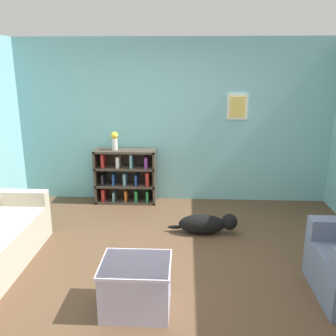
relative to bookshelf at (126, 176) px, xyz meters
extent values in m
plane|color=brown|center=(0.77, -2.04, -0.43)|extent=(14.00, 14.00, 0.00)
cube|color=#7AB7BC|center=(0.77, 0.21, 0.87)|extent=(5.60, 0.10, 2.60)
cube|color=silver|center=(1.77, 0.15, 1.12)|extent=(0.32, 0.02, 0.40)
cube|color=#DBBC56|center=(1.77, 0.14, 1.12)|extent=(0.24, 0.01, 0.32)
cube|color=#B7AD99|center=(-1.22, -1.32, 0.10)|extent=(0.82, 0.16, 0.19)
cube|color=#42382D|center=(-0.47, -0.02, 0.01)|extent=(0.04, 0.32, 0.88)
cube|color=#42382D|center=(0.47, -0.02, 0.01)|extent=(0.04, 0.32, 0.88)
cube|color=#42382D|center=(0.00, 0.13, 0.01)|extent=(0.98, 0.02, 0.88)
cube|color=#42382D|center=(0.00, -0.02, -0.41)|extent=(0.98, 0.32, 0.04)
cube|color=#42382D|center=(0.00, -0.02, -0.14)|extent=(0.98, 0.32, 0.04)
cube|color=#42382D|center=(0.00, -0.02, 0.16)|extent=(0.98, 0.32, 0.04)
cube|color=#42382D|center=(0.00, -0.02, 0.43)|extent=(0.98, 0.32, 0.04)
cube|color=#B22823|center=(-0.36, -0.03, -0.30)|extent=(0.05, 0.24, 0.22)
cube|color=black|center=(-0.36, -0.03, -0.03)|extent=(0.04, 0.24, 0.17)
cube|color=#B22823|center=(-0.34, -0.03, 0.28)|extent=(0.05, 0.24, 0.22)
cube|color=#60939E|center=(-0.19, -0.03, -0.33)|extent=(0.03, 0.24, 0.17)
cube|color=#234C9E|center=(-0.19, -0.03, -0.03)|extent=(0.03, 0.24, 0.18)
cube|color=silver|center=(-0.11, -0.03, 0.26)|extent=(0.05, 0.24, 0.18)
cube|color=orange|center=(0.01, -0.03, -0.31)|extent=(0.03, 0.24, 0.20)
cube|color=#60939E|center=(0.00, -0.03, -0.02)|extent=(0.04, 0.24, 0.19)
cube|color=#60939E|center=(0.11, -0.03, 0.28)|extent=(0.04, 0.24, 0.22)
cube|color=#287A3D|center=(0.18, -0.03, -0.31)|extent=(0.04, 0.24, 0.20)
cube|color=#234C9E|center=(0.18, -0.03, -0.03)|extent=(0.03, 0.24, 0.17)
cube|color=#7A2D84|center=(0.35, -0.03, 0.26)|extent=(0.05, 0.24, 0.17)
cube|color=#287A3D|center=(0.36, -0.03, -0.31)|extent=(0.04, 0.24, 0.20)
cube|color=#B22823|center=(0.36, -0.03, -0.01)|extent=(0.05, 0.24, 0.22)
cube|color=#BCB2D1|center=(0.53, -2.78, -0.19)|extent=(0.62, 0.52, 0.48)
cube|color=silver|center=(0.53, -2.78, 0.03)|extent=(0.64, 0.54, 0.03)
ellipsoid|color=black|center=(1.20, -1.16, -0.29)|extent=(0.62, 0.24, 0.27)
sphere|color=black|center=(1.56, -1.16, -0.25)|extent=(0.21, 0.21, 0.21)
ellipsoid|color=black|center=(0.84, -1.12, -0.36)|extent=(0.20, 0.05, 0.05)
cylinder|color=silver|center=(-0.16, -0.02, 0.54)|extent=(0.09, 0.09, 0.19)
sphere|color=yellow|center=(-0.16, -0.02, 0.68)|extent=(0.11, 0.11, 0.11)
camera|label=1|loc=(0.97, -5.77, 1.80)|focal=40.00mm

